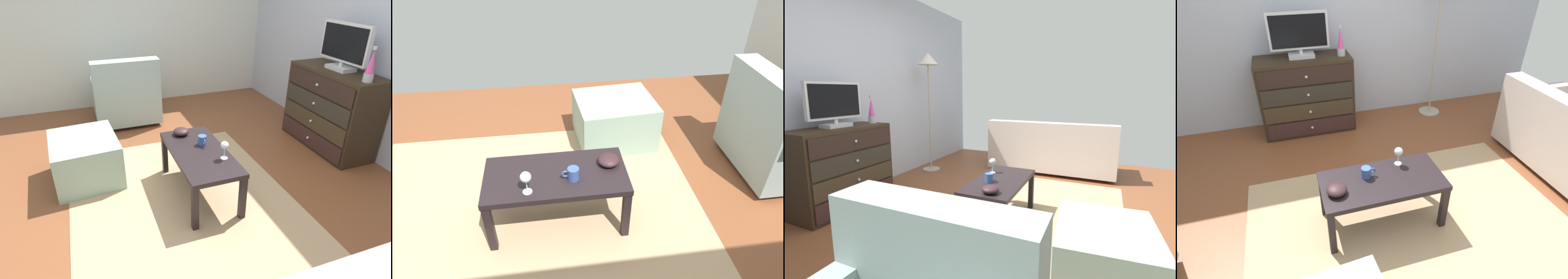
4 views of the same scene
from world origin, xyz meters
TOP-DOWN VIEW (x-y plane):
  - ground_plane at (0.00, 0.00)m, footprint 5.79×4.50m
  - area_rug at (0.20, -0.20)m, footprint 2.60×1.90m
  - coffee_table at (-0.01, -0.01)m, footprint 0.95×0.47m
  - wine_glass at (0.17, 0.14)m, footprint 0.07×0.07m
  - mug at (-0.12, 0.06)m, footprint 0.11×0.08m
  - bowl_decorative at (-0.38, -0.06)m, footprint 0.15×0.15m
  - armchair at (-1.88, -0.36)m, footprint 0.80×0.82m
  - ottoman at (-0.61, -0.96)m, footprint 0.74×0.65m

SIDE VIEW (x-z plane):
  - ground_plane at x=0.00m, z-range -0.05..0.00m
  - area_rug at x=0.20m, z-range 0.00..0.01m
  - ottoman at x=-0.61m, z-range 0.00..0.43m
  - armchair at x=-1.88m, z-range -0.09..0.79m
  - coffee_table at x=-0.01m, z-range 0.16..0.59m
  - bowl_decorative at x=-0.38m, z-range 0.43..0.50m
  - mug at x=-0.12m, z-range 0.43..0.52m
  - wine_glass at x=0.17m, z-range 0.47..0.63m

